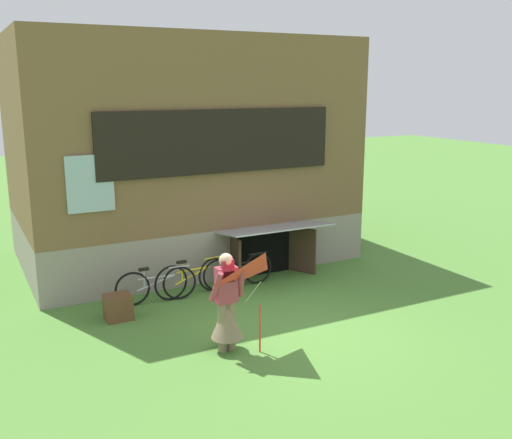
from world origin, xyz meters
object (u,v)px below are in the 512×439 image
kite (265,278)px  wooden_crate (118,307)px  bicycle_yellow (193,278)px  bicycle_silver (156,285)px  person (227,310)px  bicycle_black (238,271)px

kite → wooden_crate: (-1.66, 2.63, -1.10)m
bicycle_yellow → bicycle_silver: size_ratio=1.05×
person → bicycle_black: size_ratio=1.02×
bicycle_black → kite: bearing=-108.3°
wooden_crate → kite: bearing=-57.7°
person → bicycle_yellow: (0.46, 2.66, -0.32)m
person → bicycle_silver: size_ratio=1.01×
bicycle_yellow → wooden_crate: bicycle_yellow is taller
person → wooden_crate: 2.49m
bicycle_yellow → bicycle_black: bearing=-5.0°
kite → bicycle_silver: bearing=103.9°
kite → wooden_crate: size_ratio=3.42×
wooden_crate → bicycle_black: bearing=11.7°
bicycle_silver → wooden_crate: bearing=-145.9°
kite → wooden_crate: 3.30m
person → wooden_crate: bearing=102.2°
person → bicycle_yellow: bearing=62.1°
bicycle_black → bicycle_silver: (-1.84, -0.08, 0.00)m
person → bicycle_black: bearing=42.7°
kite → bicycle_yellow: kite is taller
person → bicycle_yellow: person is taller
bicycle_black → bicycle_silver: bicycle_silver is taller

